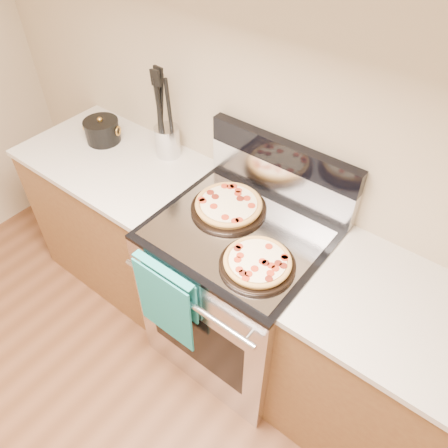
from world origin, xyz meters
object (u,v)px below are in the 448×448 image
Objects in this scene: pepperoni_pizza_front at (257,263)px; saucepan at (102,132)px; utensil_crock at (168,141)px; range_body at (238,294)px; pepperoni_pizza_back at (229,206)px.

pepperoni_pizza_front is 1.24m from saucepan.
pepperoni_pizza_front is 0.92m from utensil_crock.
saucepan is (-1.22, 0.24, 0.02)m from pepperoni_pizza_front.
pepperoni_pizza_front is (0.18, -0.13, 0.50)m from range_body.
range_body is at bearing -30.08° from pepperoni_pizza_back.
pepperoni_pizza_back is (-0.12, 0.07, 0.50)m from range_body.
utensil_crock is (-0.54, 0.17, 0.04)m from pepperoni_pizza_back.
pepperoni_pizza_back is at bearing -2.69° from saucepan.
utensil_crock is at bearing 160.05° from range_body.
pepperoni_pizza_back is 0.57m from utensil_crock.
utensil_crock reaches higher than pepperoni_pizza_back.
saucepan reaches higher than range_body.
range_body is 0.52m from pepperoni_pizza_back.
range_body is 0.54m from pepperoni_pizza_front.
utensil_crock is at bearing 156.25° from pepperoni_pizza_front.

